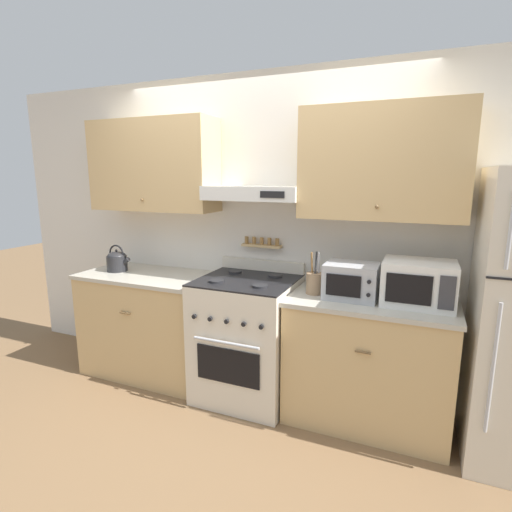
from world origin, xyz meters
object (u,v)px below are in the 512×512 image
utensil_crock (315,282)px  microwave (418,283)px  toaster_oven (351,281)px  stove_range (247,338)px  tea_kettle (117,261)px

utensil_crock → microwave: bearing=1.5°
microwave → toaster_oven: 0.43m
utensil_crock → toaster_oven: utensil_crock is taller
microwave → stove_range: bearing=-178.6°
microwave → tea_kettle: bearing=-179.6°
tea_kettle → microwave: bearing=0.4°
stove_range → tea_kettle: (-1.27, 0.01, 0.52)m
tea_kettle → microwave: (2.49, 0.02, 0.05)m
stove_range → microwave: (1.22, 0.03, 0.57)m
toaster_oven → tea_kettle: bearing=180.0°
microwave → utensil_crock: (-0.69, -0.02, -0.06)m
stove_range → microwave: size_ratio=2.33×
stove_range → tea_kettle: tea_kettle is taller
stove_range → tea_kettle: bearing=179.5°
stove_range → utensil_crock: (0.53, 0.01, 0.51)m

